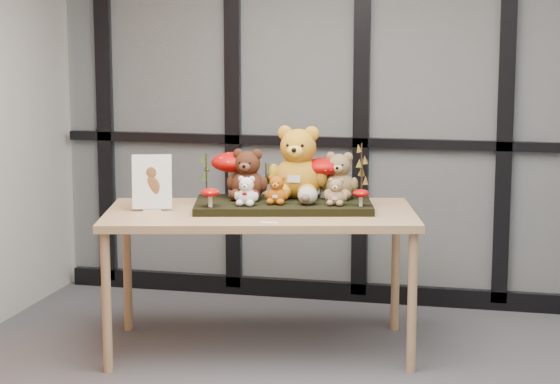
% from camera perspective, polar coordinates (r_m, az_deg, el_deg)
% --- Properties ---
extents(room_shell, '(5.00, 5.00, 5.00)m').
position_cam_1_polar(room_shell, '(3.97, 5.84, 7.69)').
color(room_shell, '#B3B0A9').
rests_on(room_shell, floor).
extents(glass_partition, '(4.90, 0.06, 2.78)m').
position_cam_1_polar(glass_partition, '(6.44, 8.60, 5.92)').
color(glass_partition, '#2D383F').
rests_on(glass_partition, floor).
extents(display_table, '(1.83, 1.21, 0.79)m').
position_cam_1_polar(display_table, '(5.55, -1.11, -1.73)').
color(display_table, tan).
rests_on(display_table, floor).
extents(diorama_tray, '(1.05, 0.69, 0.04)m').
position_cam_1_polar(diorama_tray, '(5.60, 0.19, -0.74)').
color(diorama_tray, black).
rests_on(diorama_tray, display_table).
extents(bear_pooh_yellow, '(0.40, 0.38, 0.45)m').
position_cam_1_polar(bear_pooh_yellow, '(5.69, 1.04, 1.91)').
color(bear_pooh_yellow, orange).
rests_on(bear_pooh_yellow, diorama_tray).
extents(bear_brown_medium, '(0.28, 0.26, 0.31)m').
position_cam_1_polar(bear_brown_medium, '(5.65, -1.83, 1.15)').
color(bear_brown_medium, '#3F1E10').
rests_on(bear_brown_medium, diorama_tray).
extents(bear_tan_back, '(0.26, 0.24, 0.29)m').
position_cam_1_polar(bear_tan_back, '(5.69, 3.36, 1.08)').
color(bear_tan_back, olive).
rests_on(bear_tan_back, diorama_tray).
extents(bear_small_yellow, '(0.16, 0.15, 0.17)m').
position_cam_1_polar(bear_small_yellow, '(5.50, -0.17, 0.22)').
color(bear_small_yellow, '#A8510D').
rests_on(bear_small_yellow, diorama_tray).
extents(bear_white_bow, '(0.16, 0.15, 0.18)m').
position_cam_1_polar(bear_white_bow, '(5.46, -1.89, 0.16)').
color(bear_white_bow, white).
rests_on(bear_white_bow, diorama_tray).
extents(bear_beige_small, '(0.15, 0.14, 0.16)m').
position_cam_1_polar(bear_beige_small, '(5.47, 3.18, 0.10)').
color(bear_beige_small, '#9B7950').
rests_on(bear_beige_small, diorama_tray).
extents(plush_cream_hedgehog, '(0.10, 0.09, 0.11)m').
position_cam_1_polar(plush_cream_hedgehog, '(5.49, 1.57, -0.15)').
color(plush_cream_hedgehog, beige).
rests_on(plush_cream_hedgehog, diorama_tray).
extents(mushroom_back_left, '(0.25, 0.25, 0.28)m').
position_cam_1_polar(mushroom_back_left, '(5.75, -2.64, 1.14)').
color(mushroom_back_left, '#A40705').
rests_on(mushroom_back_left, diorama_tray).
extents(mushroom_back_right, '(0.22, 0.22, 0.25)m').
position_cam_1_polar(mushroom_back_right, '(5.72, 2.50, 0.94)').
color(mushroom_back_right, '#A40705').
rests_on(mushroom_back_right, diorama_tray).
extents(mushroom_front_left, '(0.10, 0.10, 0.11)m').
position_cam_1_polar(mushroom_front_left, '(5.43, -3.95, -0.26)').
color(mushroom_front_left, '#A40705').
rests_on(mushroom_front_left, diorama_tray).
extents(mushroom_front_right, '(0.09, 0.09, 0.10)m').
position_cam_1_polar(mushroom_front_right, '(5.46, 4.57, -0.28)').
color(mushroom_front_right, '#A40705').
rests_on(mushroom_front_right, diorama_tray).
extents(sprig_green_far_left, '(0.05, 0.05, 0.25)m').
position_cam_1_polar(sprig_green_far_left, '(5.71, -4.16, 0.93)').
color(sprig_green_far_left, '#1B3E0E').
rests_on(sprig_green_far_left, diorama_tray).
extents(sprig_green_mid_left, '(0.05, 0.05, 0.22)m').
position_cam_1_polar(sprig_green_mid_left, '(5.76, -2.73, 0.87)').
color(sprig_green_mid_left, '#1B3E0E').
rests_on(sprig_green_mid_left, diorama_tray).
extents(sprig_dry_far_right, '(0.05, 0.05, 0.31)m').
position_cam_1_polar(sprig_dry_far_right, '(5.69, 4.60, 1.20)').
color(sprig_dry_far_right, brown).
rests_on(sprig_dry_far_right, diorama_tray).
extents(sprig_dry_mid_right, '(0.05, 0.05, 0.24)m').
position_cam_1_polar(sprig_dry_mid_right, '(5.57, 4.63, 0.66)').
color(sprig_dry_mid_right, brown).
rests_on(sprig_dry_mid_right, diorama_tray).
extents(sprig_green_centre, '(0.05, 0.05, 0.19)m').
position_cam_1_polar(sprig_green_centre, '(5.76, -0.80, 0.72)').
color(sprig_green_centre, '#1B3E0E').
rests_on(sprig_green_centre, diorama_tray).
extents(sign_holder, '(0.22, 0.12, 0.31)m').
position_cam_1_polar(sign_holder, '(5.58, -7.22, 0.42)').
color(sign_holder, silver).
rests_on(sign_holder, display_table).
extents(label_card, '(0.09, 0.03, 0.00)m').
position_cam_1_polar(label_card, '(5.21, -0.59, -1.73)').
color(label_card, white).
rests_on(label_card, display_table).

